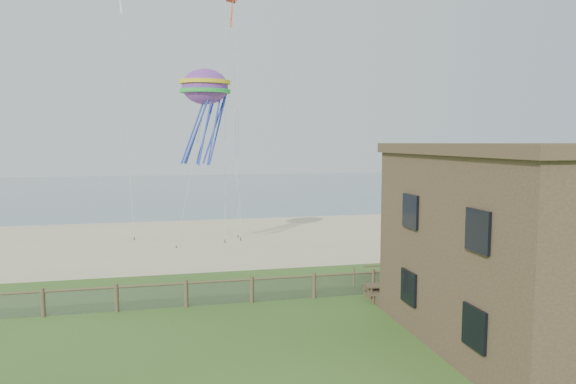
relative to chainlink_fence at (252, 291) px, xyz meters
name	(u,v)px	position (x,y,z in m)	size (l,w,h in m)	color
ground	(277,354)	(0.00, -6.00, -0.55)	(160.00, 160.00, 0.00)	#30501B
sand_beach	(221,239)	(0.00, 16.00, -0.55)	(72.00, 20.00, 0.02)	#BBB187
ocean	(197,188)	(0.00, 60.00, -0.55)	(160.00, 68.00, 0.02)	slate
chainlink_fence	(252,291)	(0.00, 0.00, 0.00)	(36.20, 0.20, 1.25)	brown
motel_deck	(512,286)	(13.00, -1.00, -0.30)	(15.00, 2.00, 0.50)	brown
picnic_table	(383,293)	(6.11, -1.00, -0.20)	(1.65, 1.25, 0.70)	brown
octopus_kite	(206,114)	(-1.39, 10.21, 8.68)	(3.22, 2.27, 6.63)	#DA2250
kite_red	(233,4)	(0.65, 12.20, 16.11)	(1.07, 0.70, 2.26)	red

